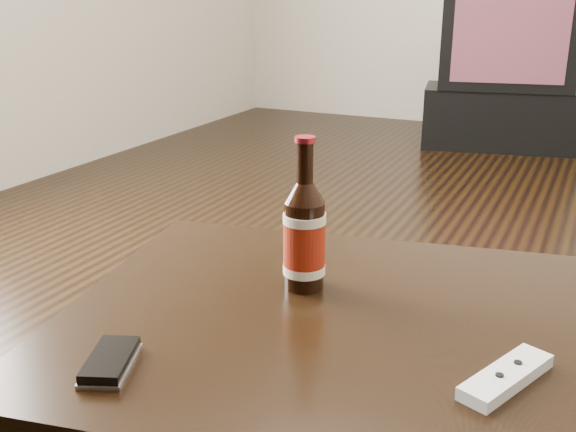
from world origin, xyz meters
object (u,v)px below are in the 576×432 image
at_px(coffee_table, 454,366).
at_px(beer_bottle, 304,236).
at_px(tv, 508,39).
at_px(remote, 506,377).
at_px(phone, 110,362).
at_px(tv_stand, 500,117).

distance_m(coffee_table, beer_bottle, 0.31).
height_order(tv, remote, tv).
height_order(tv, coffee_table, tv).
bearing_deg(tv, phone, -100.67).
bearing_deg(phone, tv_stand, 68.52).
bearing_deg(coffee_table, remote, -52.90).
bearing_deg(tv_stand, tv, -90.00).
distance_m(tv_stand, phone, 3.65).
xyz_separation_m(tv, remote, (0.51, -3.44, -0.18)).
bearing_deg(tv_stand, beer_bottle, -98.38).
relative_size(tv, beer_bottle, 3.20).
height_order(coffee_table, remote, remote).
bearing_deg(beer_bottle, tv, 92.76).
relative_size(tv, phone, 6.67).
xyz_separation_m(tv_stand, remote, (0.51, -3.44, 0.28)).
bearing_deg(coffee_table, tv, 97.32).
bearing_deg(coffee_table, tv_stand, 97.32).
bearing_deg(remote, tv_stand, 120.80).
relative_size(coffee_table, beer_bottle, 5.10).
distance_m(tv, remote, 3.49).
bearing_deg(beer_bottle, coffee_table, -9.08).
height_order(beer_bottle, remote, beer_bottle).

